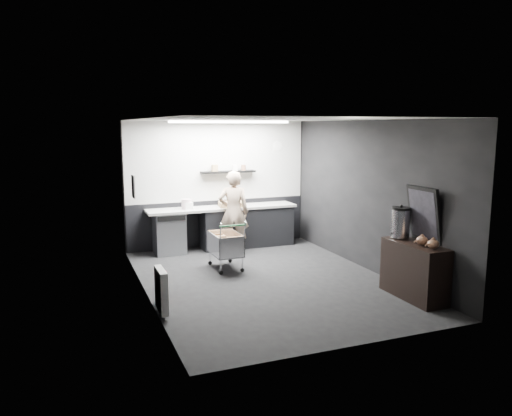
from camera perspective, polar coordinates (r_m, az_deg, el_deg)
name	(u,v)px	position (r m, az deg, el deg)	size (l,w,h in m)	color
floor	(266,280)	(8.57, 1.13, -8.26)	(5.50, 5.50, 0.00)	black
ceiling	(266,119)	(8.17, 1.19, 10.10)	(5.50, 5.50, 0.00)	silver
wall_back	(218,184)	(10.83, -4.41, 2.75)	(5.50, 5.50, 0.00)	black
wall_front	(357,236)	(5.86, 11.50, -3.13)	(5.50, 5.50, 0.00)	black
wall_left	(144,209)	(7.73, -12.68, -0.14)	(5.50, 5.50, 0.00)	black
wall_right	(369,196)	(9.20, 12.75, 1.37)	(5.50, 5.50, 0.00)	black
kitchen_wall_panel	(218,161)	(10.76, -4.41, 5.39)	(3.95, 0.02, 1.70)	beige
dado_panel	(218,223)	(10.94, -4.32, -1.68)	(3.95, 0.02, 1.00)	black
floating_shelf	(228,172)	(10.74, -3.20, 4.16)	(1.20, 0.22, 0.04)	black
wall_clock	(278,146)	(11.23, 2.49, 7.10)	(0.20, 0.20, 0.03)	white
poster	(133,186)	(8.98, -13.86, 2.41)	(0.02, 0.30, 0.40)	white
poster_red_band	(133,182)	(8.97, -13.85, 2.86)	(0.01, 0.22, 0.10)	red
radiator	(161,290)	(7.12, -10.78, -9.21)	(0.10, 0.50, 0.60)	white
ceiling_strip	(230,122)	(9.90, -2.96, 9.80)	(2.40, 0.20, 0.04)	white
prep_counter	(229,227)	(10.70, -3.14, -2.16)	(3.20, 0.61, 0.90)	black
person	(234,212)	(10.20, -2.58, -0.48)	(0.62, 0.41, 1.70)	beige
shopping_cart	(225,246)	(9.17, -3.52, -4.33)	(0.49, 0.82, 0.90)	silver
sideboard	(414,263)	(7.99, 17.59, -5.98)	(0.48, 1.14, 1.70)	black
fire_extinguisher	(161,285)	(7.62, -10.78, -8.62)	(0.17, 0.17, 0.55)	#AA0B21
cardboard_box	(231,204)	(10.58, -2.84, 0.43)	(0.52, 0.39, 0.10)	olive
pink_tub	(187,204)	(10.36, -7.94, 0.45)	(0.20, 0.20, 0.20)	silver
white_container	(189,206)	(10.33, -7.70, 0.24)	(0.16, 0.12, 0.14)	white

